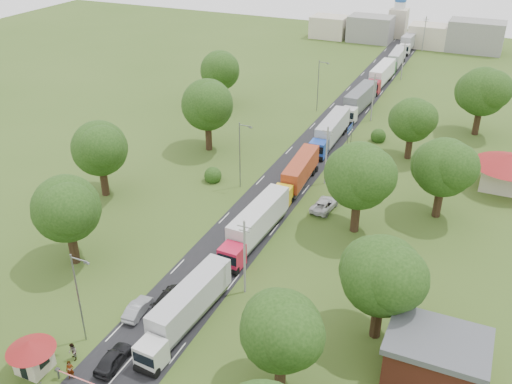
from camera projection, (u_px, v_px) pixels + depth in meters
The scene contains 42 objects.
ground at pixel (228, 247), 69.55m from camera, with size 260.00×260.00×0.00m, color #37511B.
road at pixel (288, 179), 85.63m from camera, with size 8.00×200.00×0.04m, color black.
boom_barrier at pixel (86, 382), 49.50m from camera, with size 9.22×0.35×1.18m.
guard_booth at pixel (31, 352), 50.99m from camera, with size 4.40×4.40×3.45m.
info_sign at pixel (350, 131), 94.42m from camera, with size 0.12×3.10×4.10m.
pole_1 at pixel (245, 256), 59.73m from camera, with size 1.60×0.24×9.00m.
pole_2 at pixel (326, 155), 82.25m from camera, with size 1.60×0.24×9.00m.
pole_3 at pixel (373, 97), 104.77m from camera, with size 1.60×0.24×9.00m.
pole_4 at pixel (403, 59), 127.29m from camera, with size 1.60×0.24×9.00m.
pole_5 at pixel (424, 33), 149.82m from camera, with size 1.60×0.24×9.00m.
lamp_0 at pixel (79, 295), 52.74m from camera, with size 2.03×0.22×10.00m.
lamp_1 at pixel (241, 152), 80.89m from camera, with size 2.03×0.22×10.00m.
lamp_2 at pixel (319, 83), 109.05m from camera, with size 2.03×0.22×10.00m.
tree_2 at pixel (282, 330), 47.05m from camera, with size 8.00×8.00×10.10m.
tree_3 at pixel (382, 275), 52.66m from camera, with size 8.80×8.80×11.07m.
tree_4 at pixel (359, 175), 69.36m from camera, with size 9.60×9.60×12.05m.
tree_5 at pixel (444, 167), 72.86m from camera, with size 8.80×8.80×11.07m.
tree_6 at pixel (413, 119), 89.32m from camera, with size 8.00×8.00×10.10m.
tree_7 at pixel (483, 91), 97.60m from camera, with size 9.60×9.60×12.05m.
tree_10 at pixel (67, 208), 63.57m from camera, with size 8.80×8.80×11.07m.
tree_11 at pixel (100, 148), 78.14m from camera, with size 8.80×8.80×11.07m.
tree_12 at pixel (208, 104), 91.80m from camera, with size 9.60×9.60×12.05m.
tree_13 at pixel (220, 70), 111.03m from camera, with size 8.80×8.80×11.07m.
house_brick at pixel (435, 361), 49.34m from camera, with size 8.60×6.60×5.20m.
house_cream at pixel (510, 166), 81.22m from camera, with size 10.08×10.08×5.80m.
distant_town at pixel (409, 32), 156.13m from camera, with size 52.00×8.00×8.00m.
church at pixel (399, 18), 163.34m from camera, with size 5.00×5.00×12.30m.
truck_0 at pixel (186, 308), 56.30m from camera, with size 3.27×14.64×4.04m.
truck_1 at pixel (255, 224), 69.96m from camera, with size 3.20×15.39×4.26m.
truck_2 at pixel (298, 173), 82.74m from camera, with size 3.11×14.28×3.94m.
truck_3 at pixel (331, 131), 96.49m from camera, with size 2.84×15.41×4.27m.
truck_4 at pixel (359, 100), 110.11m from camera, with size 3.40×15.75×4.35m.
truck_5 at pixel (381, 75), 124.62m from camera, with size 3.02×15.74×4.36m.
truck_6 at pixel (396, 59), 137.21m from camera, with size 2.79×14.27×3.95m.
truck_7 at pixel (410, 41), 152.39m from camera, with size 3.08×15.16×4.19m.
car_lane_front at pixel (113, 359), 52.12m from camera, with size 1.80×4.48×1.53m, color black.
car_lane_mid at pixel (138, 309), 58.41m from camera, with size 1.49×4.26×1.40m, color gray.
car_lane_rear at pixel (169, 298), 59.91m from camera, with size 2.03×4.99×1.45m, color black.
car_verge_near at pixel (324, 205), 77.33m from camera, with size 2.48×5.37×1.49m, color silver.
car_verge_far at pixel (355, 162), 89.37m from camera, with size 1.65×4.11×1.40m, color #55575C.
pedestrian_near at pixel (70, 370), 50.64m from camera, with size 0.70×0.46×1.92m, color gray.
pedestrian_booth at pixel (73, 352), 52.63m from camera, with size 0.90×0.70×1.86m, color gray.
Camera 1 is at (26.67, -51.64, 38.94)m, focal length 40.00 mm.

